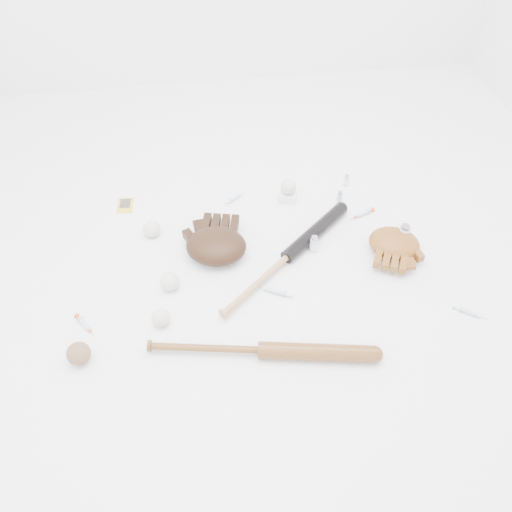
{
  "coord_description": "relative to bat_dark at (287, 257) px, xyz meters",
  "views": [
    {
      "loc": [
        -0.23,
        -1.28,
        1.51
      ],
      "look_at": [
        -0.05,
        0.01,
        0.06
      ],
      "focal_mm": 35.0,
      "sensor_mm": 36.0,
      "label": 1
    }
  ],
  "objects": [
    {
      "name": "vial_1",
      "position": [
        0.36,
        0.43,
        0.0
      ],
      "size": [
        0.02,
        0.02,
        0.06
      ],
      "primitive_type": "cylinder",
      "color": "silver",
      "rests_on": "ground"
    },
    {
      "name": "bat_dark",
      "position": [
        0.0,
        0.0,
        0.0
      ],
      "size": [
        0.64,
        0.57,
        0.06
      ],
      "primitive_type": null,
      "rotation": [
        0.0,
        0.0,
        0.71
      ],
      "color": "black",
      "rests_on": "ground"
    },
    {
      "name": "glove_dark",
      "position": [
        -0.28,
        0.08,
        0.02
      ],
      "size": [
        0.35,
        0.35,
        0.11
      ],
      "primitive_type": null,
      "rotation": [
        0.0,
        0.0,
        -0.23
      ],
      "color": "black",
      "rests_on": "ground"
    },
    {
      "name": "vial_2",
      "position": [
        0.12,
        0.04,
        0.01
      ],
      "size": [
        0.03,
        0.03,
        0.08
      ],
      "primitive_type": "cylinder",
      "color": "silver",
      "rests_on": "ground"
    },
    {
      "name": "pedestal",
      "position": [
        0.07,
        0.37,
        -0.01
      ],
      "size": [
        0.1,
        0.1,
        0.04
      ],
      "primitive_type": "cube",
      "rotation": [
        0.0,
        0.0,
        -0.35
      ],
      "color": "white",
      "rests_on": "ground"
    },
    {
      "name": "syringe_4",
      "position": [
        0.38,
        0.22,
        -0.02
      ],
      "size": [
        0.14,
        0.07,
        0.02
      ],
      "primitive_type": null,
      "rotation": [
        0.0,
        0.0,
        3.51
      ],
      "color": "#ADBCC6",
      "rests_on": "ground"
    },
    {
      "name": "syringe_3",
      "position": [
        0.62,
        -0.35,
        -0.02
      ],
      "size": [
        0.13,
        0.1,
        0.02
      ],
      "primitive_type": null,
      "rotation": [
        0.0,
        0.0,
        -0.63
      ],
      "color": "#ADBCC6",
      "rests_on": "ground"
    },
    {
      "name": "baseball_on_pedestal",
      "position": [
        0.07,
        0.37,
        0.05
      ],
      "size": [
        0.07,
        0.07,
        0.07
      ],
      "primitive_type": "sphere",
      "color": "silver",
      "rests_on": "pedestal"
    },
    {
      "name": "vial_0",
      "position": [
        0.29,
        0.32,
        0.0
      ],
      "size": [
        0.02,
        0.02,
        0.06
      ],
      "primitive_type": "cylinder",
      "color": "silver",
      "rests_on": "ground"
    },
    {
      "name": "bat_wood",
      "position": [
        -0.17,
        -0.41,
        0.0
      ],
      "size": [
        0.82,
        0.21,
        0.06
      ],
      "primitive_type": null,
      "rotation": [
        0.0,
        0.0,
        -0.18
      ],
      "color": "brown",
      "rests_on": "ground"
    },
    {
      "name": "syringe_2",
      "position": [
        -0.17,
        0.4,
        -0.02
      ],
      "size": [
        0.12,
        0.1,
        0.02
      ],
      "primitive_type": null,
      "rotation": [
        0.0,
        0.0,
        0.65
      ],
      "color": "#ADBCC6",
      "rests_on": "ground"
    },
    {
      "name": "baseball_mid",
      "position": [
        -0.51,
        -0.23,
        0.0
      ],
      "size": [
        0.07,
        0.07,
        0.07
      ],
      "primitive_type": "sphere",
      "color": "silver",
      "rests_on": "ground"
    },
    {
      "name": "syringe_0",
      "position": [
        -0.78,
        -0.21,
        -0.02
      ],
      "size": [
        0.1,
        0.12,
        0.02
      ],
      "primitive_type": null,
      "rotation": [
        0.0,
        0.0,
        -0.94
      ],
      "color": "#ADBCC6",
      "rests_on": "ground"
    },
    {
      "name": "trading_card",
      "position": [
        -0.66,
        0.43,
        -0.03
      ],
      "size": [
        0.08,
        0.1,
        0.01
      ],
      "primitive_type": "cube",
      "rotation": [
        0.0,
        0.0,
        -0.07
      ],
      "color": "gold",
      "rests_on": "ground"
    },
    {
      "name": "vial_3",
      "position": [
        0.49,
        0.03,
        0.02
      ],
      "size": [
        0.04,
        0.04,
        0.1
      ],
      "primitive_type": "cylinder",
      "color": "silver",
      "rests_on": "ground"
    },
    {
      "name": "baseball_upper",
      "position": [
        -0.54,
        0.23,
        0.01
      ],
      "size": [
        0.07,
        0.07,
        0.07
      ],
      "primitive_type": "sphere",
      "color": "silver",
      "rests_on": "ground"
    },
    {
      "name": "baseball_aged",
      "position": [
        -0.78,
        -0.35,
        0.01
      ],
      "size": [
        0.08,
        0.08,
        0.08
      ],
      "primitive_type": "sphere",
      "color": "brown",
      "rests_on": "ground"
    },
    {
      "name": "syringe_1",
      "position": [
        -0.07,
        -0.15,
        -0.02
      ],
      "size": [
        0.15,
        0.1,
        0.02
      ],
      "primitive_type": null,
      "rotation": [
        0.0,
        0.0,
        2.67
      ],
      "color": "#ADBCC6",
      "rests_on": "ground"
    },
    {
      "name": "glove_tan",
      "position": [
        0.44,
        -0.0,
        0.02
      ],
      "size": [
        0.33,
        0.33,
        0.09
      ],
      "primitive_type": null,
      "rotation": [
        0.0,
        0.0,
        2.68
      ],
      "color": "brown",
      "rests_on": "ground"
    },
    {
      "name": "baseball_left",
      "position": [
        -0.47,
        -0.07,
        0.01
      ],
      "size": [
        0.07,
        0.07,
        0.07
      ],
      "primitive_type": "sphere",
      "color": "silver",
      "rests_on": "ground"
    }
  ]
}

